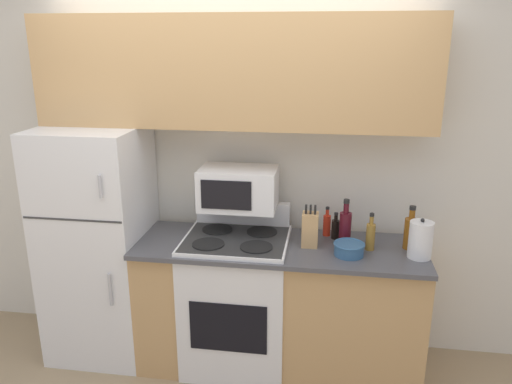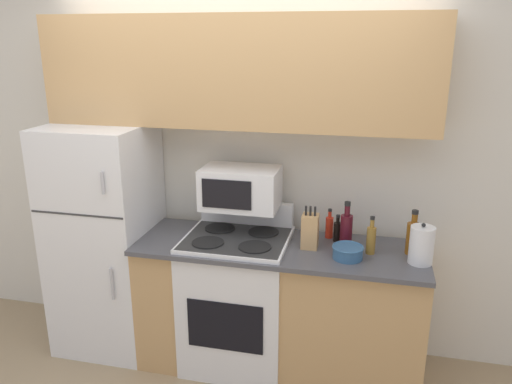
{
  "view_description": "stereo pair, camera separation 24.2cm",
  "coord_description": "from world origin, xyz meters",
  "views": [
    {
      "loc": [
        0.62,
        -2.66,
        2.16
      ],
      "look_at": [
        0.18,
        0.26,
        1.25
      ],
      "focal_mm": 35.0,
      "sensor_mm": 36.0,
      "label": 1
    },
    {
      "loc": [
        0.86,
        -2.62,
        2.16
      ],
      "look_at": [
        0.18,
        0.26,
        1.25
      ],
      "focal_mm": 35.0,
      "sensor_mm": 36.0,
      "label": 2
    }
  ],
  "objects": [
    {
      "name": "ground_plane",
      "position": [
        0.0,
        0.0,
        0.0
      ],
      "size": [
        12.0,
        12.0,
        0.0
      ],
      "primitive_type": "plane",
      "color": "tan"
    },
    {
      "name": "wall_back",
      "position": [
        0.0,
        0.66,
        1.27
      ],
      "size": [
        8.0,
        0.05,
        2.55
      ],
      "color": "silver",
      "rests_on": "ground_plane"
    },
    {
      "name": "lower_cabinets",
      "position": [
        0.33,
        0.29,
        0.45
      ],
      "size": [
        1.84,
        0.62,
        0.9
      ],
      "color": "tan",
      "rests_on": "ground_plane"
    },
    {
      "name": "refrigerator",
      "position": [
        -0.92,
        0.31,
        0.81
      ],
      "size": [
        0.66,
        0.65,
        1.61
      ],
      "color": "white",
      "rests_on": "ground_plane"
    },
    {
      "name": "upper_cabinets",
      "position": [
        0.0,
        0.47,
        1.96
      ],
      "size": [
        2.5,
        0.33,
        0.69
      ],
      "color": "tan",
      "rests_on": "refrigerator"
    },
    {
      "name": "stove",
      "position": [
        0.05,
        0.28,
        0.48
      ],
      "size": [
        0.68,
        0.6,
        1.08
      ],
      "color": "white",
      "rests_on": "ground_plane"
    },
    {
      "name": "microwave",
      "position": [
        0.04,
        0.4,
        1.22
      ],
      "size": [
        0.5,
        0.32,
        0.27
      ],
      "color": "white",
      "rests_on": "stove"
    },
    {
      "name": "knife_block",
      "position": [
        0.52,
        0.29,
        1.01
      ],
      "size": [
        0.1,
        0.11,
        0.28
      ],
      "color": "tan",
      "rests_on": "lower_cabinets"
    },
    {
      "name": "bowl",
      "position": [
        0.77,
        0.18,
        0.94
      ],
      "size": [
        0.19,
        0.19,
        0.08
      ],
      "color": "#335B84",
      "rests_on": "lower_cabinets"
    },
    {
      "name": "bottle_soy_sauce",
      "position": [
        0.68,
        0.43,
        0.97
      ],
      "size": [
        0.05,
        0.05,
        0.18
      ],
      "color": "black",
      "rests_on": "lower_cabinets"
    },
    {
      "name": "bottle_wine_red",
      "position": [
        0.74,
        0.35,
        1.01
      ],
      "size": [
        0.08,
        0.08,
        0.3
      ],
      "color": "#470F19",
      "rests_on": "lower_cabinets"
    },
    {
      "name": "bottle_hot_sauce",
      "position": [
        0.63,
        0.48,
        0.97
      ],
      "size": [
        0.05,
        0.05,
        0.2
      ],
      "color": "red",
      "rests_on": "lower_cabinets"
    },
    {
      "name": "bottle_vinegar",
      "position": [
        0.9,
        0.28,
        0.99
      ],
      "size": [
        0.06,
        0.06,
        0.24
      ],
      "color": "olive",
      "rests_on": "lower_cabinets"
    },
    {
      "name": "bottle_whiskey",
      "position": [
        1.14,
        0.34,
        1.01
      ],
      "size": [
        0.08,
        0.08,
        0.28
      ],
      "color": "brown",
      "rests_on": "lower_cabinets"
    },
    {
      "name": "kettle",
      "position": [
        1.18,
        0.21,
        1.01
      ],
      "size": [
        0.14,
        0.14,
        0.25
      ],
      "color": "white",
      "rests_on": "lower_cabinets"
    }
  ]
}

